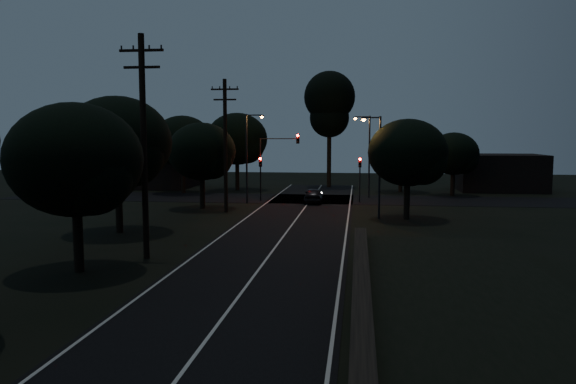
# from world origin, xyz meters

# --- Properties ---
(road_surface) EXTENTS (60.00, 70.00, 0.03)m
(road_surface) POSITION_xyz_m (0.00, 31.12, 0.01)
(road_surface) COLOR black
(road_surface) RESTS_ON ground
(retaining_wall) EXTENTS (6.93, 26.00, 1.60)m
(retaining_wall) POSITION_xyz_m (7.74, 3.00, 0.62)
(retaining_wall) COLOR black
(retaining_wall) RESTS_ON ground
(utility_pole_mid) EXTENTS (2.20, 0.30, 11.00)m
(utility_pole_mid) POSITION_xyz_m (-6.00, 15.00, 5.74)
(utility_pole_mid) COLOR black
(utility_pole_mid) RESTS_ON ground
(utility_pole_far) EXTENTS (2.20, 0.30, 10.50)m
(utility_pole_far) POSITION_xyz_m (-6.00, 32.00, 5.48)
(utility_pole_far) COLOR black
(utility_pole_far) RESTS_ON ground
(tree_left_b) EXTENTS (5.97, 5.97, 7.59)m
(tree_left_b) POSITION_xyz_m (-7.79, 11.88, 4.92)
(tree_left_b) COLOR black
(tree_left_b) RESTS_ON ground
(tree_left_c) EXTENTS (6.78, 6.78, 8.56)m
(tree_left_c) POSITION_xyz_m (-10.26, 21.86, 5.54)
(tree_left_c) COLOR black
(tree_left_c) RESTS_ON ground
(tree_left_d) EXTENTS (5.66, 5.66, 7.18)m
(tree_left_d) POSITION_xyz_m (-8.30, 33.89, 4.65)
(tree_left_d) COLOR black
(tree_left_d) RESTS_ON ground
(tree_far_nw) EXTENTS (6.79, 6.79, 8.60)m
(tree_far_nw) POSITION_xyz_m (-8.76, 49.86, 5.57)
(tree_far_nw) COLOR black
(tree_far_nw) RESTS_ON ground
(tree_far_w) EXTENTS (6.42, 6.42, 8.18)m
(tree_far_w) POSITION_xyz_m (-13.77, 45.87, 5.32)
(tree_far_w) COLOR black
(tree_far_w) RESTS_ON ground
(tree_far_ne) EXTENTS (5.96, 5.96, 7.54)m
(tree_far_ne) POSITION_xyz_m (9.21, 49.88, 4.87)
(tree_far_ne) COLOR black
(tree_far_ne) RESTS_ON ground
(tree_far_e) EXTENTS (5.05, 5.05, 6.41)m
(tree_far_e) POSITION_xyz_m (14.18, 46.90, 4.15)
(tree_far_e) COLOR black
(tree_far_e) RESTS_ON ground
(tree_right_a) EXTENTS (5.75, 5.75, 7.31)m
(tree_right_a) POSITION_xyz_m (8.20, 29.88, 4.74)
(tree_right_a) COLOR black
(tree_right_a) RESTS_ON ground
(tall_pine) EXTENTS (5.98, 5.98, 13.59)m
(tall_pine) POSITION_xyz_m (1.00, 55.00, 9.79)
(tall_pine) COLOR black
(tall_pine) RESTS_ON ground
(building_left) EXTENTS (10.00, 8.00, 4.40)m
(building_left) POSITION_xyz_m (-20.00, 52.00, 2.20)
(building_left) COLOR black
(building_left) RESTS_ON ground
(building_right) EXTENTS (9.00, 7.00, 4.00)m
(building_right) POSITION_xyz_m (20.00, 53.00, 2.00)
(building_right) COLOR black
(building_right) RESTS_ON ground
(signal_left) EXTENTS (0.28, 0.35, 4.10)m
(signal_left) POSITION_xyz_m (-4.60, 39.99, 2.84)
(signal_left) COLOR black
(signal_left) RESTS_ON ground
(signal_right) EXTENTS (0.28, 0.35, 4.10)m
(signal_right) POSITION_xyz_m (4.60, 39.99, 2.84)
(signal_right) COLOR black
(signal_right) RESTS_ON ground
(signal_mast) EXTENTS (3.70, 0.35, 6.25)m
(signal_mast) POSITION_xyz_m (-2.91, 39.99, 4.34)
(signal_mast) COLOR black
(signal_mast) RESTS_ON ground
(streetlight_a) EXTENTS (1.66, 0.26, 8.00)m
(streetlight_a) POSITION_xyz_m (-5.31, 38.00, 4.64)
(streetlight_a) COLOR black
(streetlight_a) RESTS_ON ground
(streetlight_b) EXTENTS (1.66, 0.26, 8.00)m
(streetlight_b) POSITION_xyz_m (5.31, 44.00, 4.64)
(streetlight_b) COLOR black
(streetlight_b) RESTS_ON ground
(streetlight_c) EXTENTS (1.46, 0.26, 7.50)m
(streetlight_c) POSITION_xyz_m (5.83, 30.00, 4.35)
(streetlight_c) COLOR black
(streetlight_c) RESTS_ON ground
(car) EXTENTS (1.69, 4.07, 1.38)m
(car) POSITION_xyz_m (0.47, 38.92, 0.69)
(car) COLOR black
(car) RESTS_ON ground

